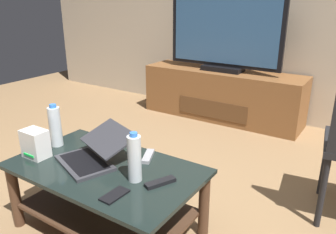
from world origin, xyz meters
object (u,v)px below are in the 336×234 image
at_px(cell_phone, 115,195).
at_px(soundbar_remote, 148,156).
at_px(television, 224,36).
at_px(coffee_table, 106,187).
at_px(media_cabinet, 222,94).
at_px(laptop, 94,153).
at_px(tv_remote, 160,182).
at_px(water_bottle_near, 134,158).
at_px(router_box, 35,144).
at_px(water_bottle_far, 55,126).

distance_m(cell_phone, soundbar_remote, 0.41).
height_order(television, soundbar_remote, television).
xyz_separation_m(coffee_table, cell_phone, (0.24, -0.19, 0.13)).
xyz_separation_m(media_cabinet, cell_phone, (0.51, -2.30, 0.15)).
distance_m(laptop, tv_remote, 0.44).
bearing_deg(cell_phone, coffee_table, 144.01).
bearing_deg(media_cabinet, laptop, -85.01).
xyz_separation_m(water_bottle_near, cell_phone, (0.01, -0.17, -0.12)).
relative_size(coffee_table, cell_phone, 7.47).
height_order(laptop, router_box, laptop).
bearing_deg(cell_phone, soundbar_remote, 106.89).
relative_size(water_bottle_near, water_bottle_far, 0.97).
bearing_deg(cell_phone, tv_remote, 61.87).
xyz_separation_m(media_cabinet, router_box, (-0.14, -2.24, 0.23)).
bearing_deg(water_bottle_far, laptop, -5.01).
xyz_separation_m(media_cabinet, tv_remote, (0.63, -2.10, 0.15)).
xyz_separation_m(water_bottle_far, cell_phone, (0.68, -0.23, -0.12)).
distance_m(media_cabinet, laptop, 2.12).
bearing_deg(water_bottle_far, soundbar_remote, 16.24).
bearing_deg(water_bottle_near, water_bottle_far, 174.43).
bearing_deg(television, tv_remote, -73.24).
xyz_separation_m(coffee_table, water_bottle_near, (0.22, -0.02, 0.25)).
height_order(coffee_table, water_bottle_near, water_bottle_near).
bearing_deg(water_bottle_near, laptop, 173.80).
bearing_deg(tv_remote, television, 131.86).
relative_size(router_box, tv_remote, 1.01).
height_order(laptop, water_bottle_near, water_bottle_near).
bearing_deg(cell_phone, media_cabinet, 104.67).
height_order(cell_phone, tv_remote, tv_remote).
bearing_deg(water_bottle_far, television, 85.32).
relative_size(water_bottle_far, tv_remote, 1.65).
xyz_separation_m(coffee_table, tv_remote, (0.35, 0.01, 0.14)).
bearing_deg(water_bottle_near, soundbar_remote, 111.88).
bearing_deg(laptop, coffee_table, -8.99).
distance_m(water_bottle_far, cell_phone, 0.72).
height_order(laptop, water_bottle_far, water_bottle_far).
xyz_separation_m(cell_phone, soundbar_remote, (-0.10, 0.40, 0.01)).
bearing_deg(water_bottle_far, water_bottle_near, -5.57).
height_order(laptop, tv_remote, laptop).
relative_size(water_bottle_near, tv_remote, 1.60).
xyz_separation_m(television, soundbar_remote, (0.40, -1.88, -0.48)).
bearing_deg(soundbar_remote, water_bottle_far, 171.99).
relative_size(router_box, cell_phone, 1.16).
height_order(water_bottle_far, soundbar_remote, water_bottle_far).
relative_size(water_bottle_far, cell_phone, 1.88).
bearing_deg(cell_phone, water_bottle_far, 163.39).
xyz_separation_m(router_box, water_bottle_near, (0.64, 0.10, 0.04)).
relative_size(television, laptop, 2.66).
bearing_deg(cell_phone, water_bottle_near, 96.03).
relative_size(laptop, router_box, 2.85).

